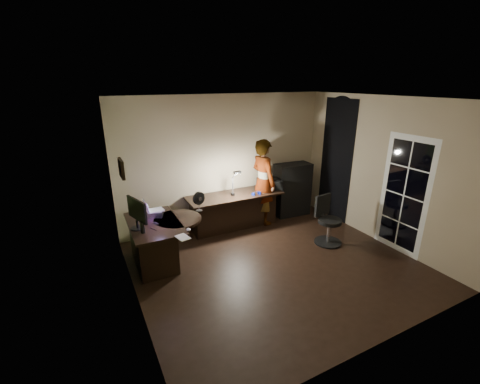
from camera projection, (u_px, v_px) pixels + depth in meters
name	position (u px, v px, depth m)	size (l,w,h in m)	color
floor	(276.00, 265.00, 5.42)	(4.50, 4.00, 0.01)	black
ceiling	(284.00, 98.00, 4.52)	(4.50, 4.00, 0.01)	silver
wall_back	(225.00, 161.00, 6.65)	(4.50, 0.01, 2.70)	tan
wall_front	(389.00, 245.00, 3.29)	(4.50, 0.01, 2.70)	tan
wall_left	(129.00, 216.00, 3.99)	(0.01, 4.00, 2.70)	tan
wall_right	(381.00, 171.00, 5.94)	(0.01, 4.00, 2.70)	tan
green_wall_overlay	(130.00, 216.00, 4.00)	(0.00, 4.00, 2.70)	#4D632B
arched_doorway	(336.00, 161.00, 6.91)	(0.01, 0.90, 2.60)	black
french_door	(404.00, 196.00, 5.57)	(0.02, 0.92, 2.10)	white
framed_picture	(121.00, 169.00, 4.22)	(0.04, 0.30, 0.25)	black
desk_left	(156.00, 243.00, 5.36)	(0.79, 1.29, 0.74)	black
desk_right	(235.00, 211.00, 6.66)	(1.97, 0.69, 0.74)	black
cabinet	(292.00, 189.00, 7.27)	(0.80, 0.40, 1.19)	black
laptop_stand	(155.00, 213.00, 5.48)	(0.25, 0.21, 0.10)	silver
laptop	(155.00, 205.00, 5.42)	(0.30, 0.28, 0.20)	silver
monitor	(137.00, 218.00, 4.98)	(0.11, 0.54, 0.36)	black
mouse	(189.00, 229.00, 4.97)	(0.06, 0.09, 0.03)	silver
phone	(156.00, 223.00, 5.21)	(0.06, 0.12, 0.01)	black
pen	(153.00, 229.00, 5.01)	(0.01, 0.15, 0.01)	black
speaker	(143.00, 227.00, 4.87)	(0.07, 0.07, 0.18)	black
notepad	(183.00, 237.00, 4.75)	(0.16, 0.23, 0.01)	silver
desk_fan	(199.00, 201.00, 5.68)	(0.23, 0.13, 0.36)	black
headphones	(256.00, 193.00, 6.50)	(0.18, 0.08, 0.09)	navy
printer	(269.00, 183.00, 6.89)	(0.50, 0.39, 0.22)	black
desk_lamp	(233.00, 182.00, 6.39)	(0.14, 0.27, 0.59)	black
office_chair	(330.00, 221.00, 5.99)	(0.51, 0.51, 0.92)	black
person	(263.00, 182.00, 6.75)	(0.65, 0.43, 1.83)	#D8A88C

